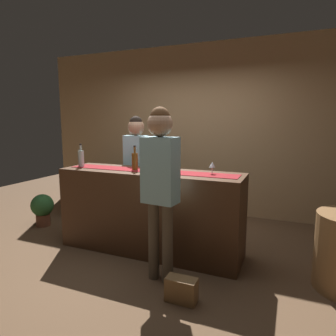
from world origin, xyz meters
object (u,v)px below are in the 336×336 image
Objects in this scene: bartender at (137,161)px; potted_plant_small at (42,208)px; wine_bottle_clear at (81,158)px; customer_sipping at (160,176)px; wine_glass_mid_counter at (159,163)px; wine_bottle_amber at (135,161)px; wine_glass_far_end at (212,165)px; handbag at (181,290)px; wine_glass_near_customer at (174,163)px; potted_plant_tall at (83,188)px.

bartender is 3.38× the size of potted_plant_small.
wine_bottle_clear is 0.17× the size of customer_sipping.
wine_bottle_clear is 1.10m from wine_glass_mid_counter.
wine_bottle_amber is 2.10× the size of wine_glass_mid_counter.
wine_bottle_amber reaches higher than potted_plant_small.
bartender is (-1.25, 0.52, -0.08)m from wine_glass_far_end.
wine_bottle_clear reaches higher than potted_plant_small.
handbag is (-0.02, -0.91, -1.01)m from wine_glass_far_end.
wine_glass_near_customer reaches higher than handbag.
wine_bottle_clear is 1.27m from wine_glass_near_customer.
potted_plant_tall is 0.78m from potted_plant_small.
wine_bottle_clear is 1.08× the size of handbag.
wine_glass_near_customer is at bearing 115.49° from handbag.
wine_glass_near_customer is 0.08× the size of customer_sipping.
potted_plant_small is (-0.18, -0.74, -0.17)m from potted_plant_tall.
wine_bottle_amber reaches higher than wine_glass_near_customer.
wine_glass_near_customer is (1.27, 0.10, -0.01)m from wine_bottle_clear.
wine_glass_mid_counter is 0.62m from wine_glass_far_end.
wine_bottle_clear reaches higher than wine_glass_mid_counter.
wine_bottle_clear is at bearing 39.42° from bartender.
customer_sipping is (0.59, -0.56, -0.04)m from wine_bottle_amber.
wine_bottle_amber is 0.32m from wine_glass_mid_counter.
potted_plant_tall reaches higher than potted_plant_small.
customer_sipping is at bearing -118.34° from wine_glass_far_end.
customer_sipping is (0.27, -0.57, -0.04)m from wine_glass_mid_counter.
potted_plant_small is (-2.68, 0.10, -0.83)m from wine_glass_far_end.
wine_glass_mid_counter is 0.09× the size of bartender.
wine_glass_near_customer is 0.09× the size of bartender.
customer_sipping is at bearing -64.57° from wine_glass_mid_counter.
wine_glass_near_customer is at bearing -22.64° from potted_plant_tall.
customer_sipping reaches higher than potted_plant_tall.
wine_bottle_amber reaches higher than wine_glass_mid_counter.
wine_glass_mid_counter reaches higher than potted_plant_small.
wine_bottle_clear is 0.18× the size of bartender.
wine_bottle_clear is at bearing 154.81° from handbag.
potted_plant_tall is at bearing 157.36° from wine_glass_near_customer.
bartender is 1.41m from potted_plant_tall.
wine_glass_near_customer is at bearing 4.67° from wine_bottle_clear.
wine_glass_near_customer is 0.29× the size of potted_plant_small.
wine_glass_far_end is at bearing 143.83° from bartender.
wine_glass_mid_counter is (1.10, 0.04, -0.01)m from wine_bottle_clear.
potted_plant_tall is at bearing 128.98° from wine_bottle_clear.
handbag is at bearing -33.64° from customer_sipping.
bartender is at bearing 133.59° from customer_sipping.
potted_plant_small is (-1.43, -0.42, -0.75)m from bartender.
potted_plant_tall is 3.05m from handbag.
wine_glass_far_end is 1.36m from handbag.
customer_sipping is (1.37, -0.53, -0.04)m from wine_bottle_clear.
potted_plant_tall is at bearing -28.10° from bartender.
potted_plant_tall reaches higher than handbag.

